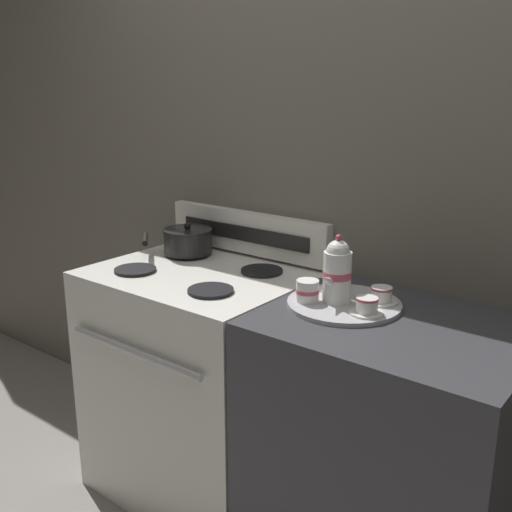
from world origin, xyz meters
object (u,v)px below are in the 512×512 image
Objects in this scene: saucepan at (187,241)px; teacup_right at (381,295)px; teacup_left at (367,306)px; stove at (201,382)px; teacup_front at (334,283)px; creamer_jug at (307,291)px; teapot at (337,271)px; serving_tray at (344,304)px.

saucepan reaches higher than teacup_right.
teacup_left is 1.00× the size of teacup_right.
teacup_front is (0.52, 0.10, 0.49)m from stove.
creamer_jug is (-0.20, -0.02, 0.01)m from teacup_left.
creamer_jug is at bearing -94.78° from teacup_front.
teapot reaches higher than stove.
teapot is at bearing -9.45° from saucepan.
serving_tray is 0.11m from teapot.
stove is at bearing 177.87° from teacup_left.
teacup_right is (0.12, 0.08, -0.07)m from teapot.
teacup_right is at bearing 34.45° from creamer_jug.
serving_tray is 1.66× the size of teapot.
teacup_front reaches higher than stove.
teapot reaches higher than teacup_front.
teacup_right is (0.89, -0.05, -0.02)m from saucepan.
serving_tray is 4.86× the size of creamer_jug.
saucepan reaches higher than stove.
serving_tray is at bearing 2.05° from stove.
teacup_left and teacup_right have the same top height.
teacup_left is at bearing -2.13° from stove.
saucepan reaches higher than creamer_jug.
teapot is at bearing 36.70° from creamer_jug.
serving_tray is (0.61, 0.02, 0.46)m from stove.
teacup_left is 0.20m from creamer_jug.
teapot is (-0.02, -0.01, 0.11)m from serving_tray.
stove is 2.58× the size of serving_tray.
teacup_front reaches higher than serving_tray.
serving_tray is at bearing -8.34° from saucepan.
teapot is 0.16m from teacup_right.
creamer_jug is (0.70, -0.18, -0.01)m from saucepan.
teacup_left is 0.11m from teacup_right.
saucepan is at bearing 171.66° from serving_tray.
saucepan is 1.31× the size of teapot.
serving_tray is 3.51× the size of teacup_front.
stove is at bearing -177.95° from serving_tray.
creamer_jug is (-0.19, -0.13, 0.01)m from teacup_right.
teacup_right is at bearing 33.01° from teapot.
saucepan reaches higher than teacup_left.
teacup_left is (0.10, -0.05, 0.03)m from serving_tray.
saucepan is 0.79m from teapot.
creamer_jug reaches higher than teacup_right.
teacup_left is 0.22m from teacup_front.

